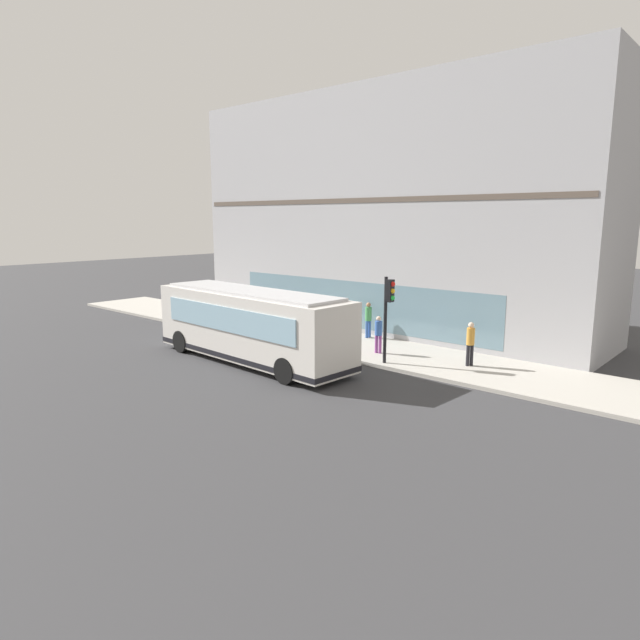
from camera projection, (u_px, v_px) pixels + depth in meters
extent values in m
plane|color=#38383A|center=(252.00, 361.00, 23.40)|extent=(120.00, 120.00, 0.00)
cube|color=#B2ADA3|center=(326.00, 341.00, 26.97)|extent=(4.51, 40.00, 0.15)
cube|color=#A8A8AD|center=(390.00, 214.00, 29.76)|extent=(6.08, 22.95, 12.50)
cube|color=brown|center=(357.00, 200.00, 27.51)|extent=(0.36, 22.49, 0.24)
cube|color=slate|center=(355.00, 304.00, 28.40)|extent=(0.12, 16.07, 2.40)
cube|color=silver|center=(251.00, 325.00, 23.01)|extent=(3.00, 10.11, 2.70)
cube|color=silver|center=(250.00, 291.00, 22.75)|extent=(2.58, 9.10, 0.12)
cube|color=#8CB2C6|center=(185.00, 302.00, 26.33)|extent=(2.20, 0.19, 1.20)
cube|color=#8CB2C6|center=(274.00, 312.00, 23.83)|extent=(0.47, 8.19, 1.00)
cube|color=#8CB2C6|center=(226.00, 319.00, 22.04)|extent=(0.47, 8.19, 1.00)
cube|color=black|center=(251.00, 352.00, 23.22)|extent=(3.04, 10.16, 0.20)
cylinder|color=black|center=(223.00, 334.00, 26.48)|extent=(0.35, 1.01, 1.00)
cylinder|color=black|center=(181.00, 341.00, 24.86)|extent=(0.35, 1.01, 1.00)
cylinder|color=black|center=(328.00, 359.00, 21.70)|extent=(0.35, 1.01, 1.00)
cylinder|color=black|center=(286.00, 371.00, 20.07)|extent=(0.35, 1.01, 1.00)
cylinder|color=black|center=(385.00, 320.00, 22.23)|extent=(0.14, 0.14, 3.55)
cube|color=black|center=(390.00, 291.00, 21.88)|extent=(0.32, 0.24, 0.90)
sphere|color=red|center=(393.00, 284.00, 21.75)|extent=(0.20, 0.20, 0.20)
sphere|color=yellow|center=(393.00, 291.00, 21.80)|extent=(0.20, 0.20, 0.20)
sphere|color=green|center=(392.00, 298.00, 21.85)|extent=(0.20, 0.20, 0.20)
cylinder|color=gold|center=(329.00, 332.00, 27.36)|extent=(0.24, 0.24, 0.55)
sphere|color=gold|center=(329.00, 325.00, 27.29)|extent=(0.22, 0.22, 0.22)
cylinder|color=gold|center=(332.00, 331.00, 27.24)|extent=(0.10, 0.12, 0.10)
cylinder|color=gold|center=(332.00, 330.00, 27.47)|extent=(0.12, 0.10, 0.10)
cylinder|color=#3359A5|center=(370.00, 329.00, 27.28)|extent=(0.14, 0.14, 0.86)
cylinder|color=#3359A5|center=(367.00, 329.00, 27.18)|extent=(0.14, 0.14, 0.86)
cylinder|color=#3F8C4C|center=(368.00, 314.00, 27.09)|extent=(0.32, 0.32, 0.68)
sphere|color=#9E704C|center=(369.00, 305.00, 27.01)|extent=(0.23, 0.23, 0.23)
cylinder|color=silver|center=(217.00, 316.00, 30.66)|extent=(0.14, 0.14, 0.89)
cylinder|color=silver|center=(220.00, 317.00, 30.64)|extent=(0.14, 0.14, 0.89)
cylinder|color=silver|center=(218.00, 302.00, 30.50)|extent=(0.32, 0.32, 0.70)
sphere|color=brown|center=(218.00, 294.00, 30.42)|extent=(0.24, 0.24, 0.24)
cylinder|color=black|center=(472.00, 355.00, 22.05)|extent=(0.14, 0.14, 0.86)
cylinder|color=black|center=(468.00, 355.00, 21.99)|extent=(0.14, 0.14, 0.86)
cylinder|color=gold|center=(471.00, 336.00, 21.88)|extent=(0.32, 0.32, 0.68)
sphere|color=beige|center=(471.00, 325.00, 21.80)|extent=(0.23, 0.23, 0.23)
cylinder|color=#8C3F8C|center=(380.00, 344.00, 24.06)|extent=(0.14, 0.14, 0.80)
cylinder|color=#8C3F8C|center=(376.00, 344.00, 24.16)|extent=(0.14, 0.14, 0.80)
cylinder|color=#3359A5|center=(379.00, 328.00, 23.98)|extent=(0.32, 0.32, 0.63)
sphere|color=beige|center=(379.00, 319.00, 23.90)|extent=(0.22, 0.22, 0.22)
cube|color=#263F99|center=(266.00, 315.00, 31.08)|extent=(0.44, 0.40, 0.90)
cube|color=#8CB2C6|center=(269.00, 312.00, 30.92)|extent=(0.35, 0.03, 0.30)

